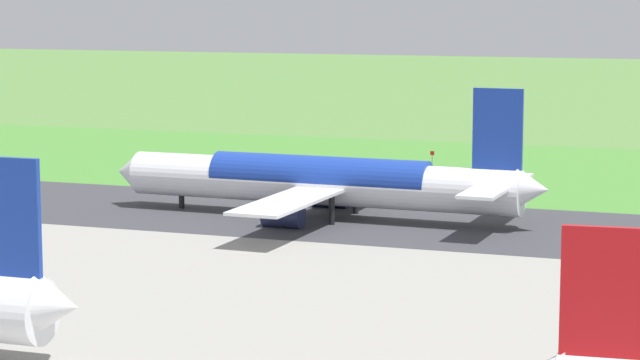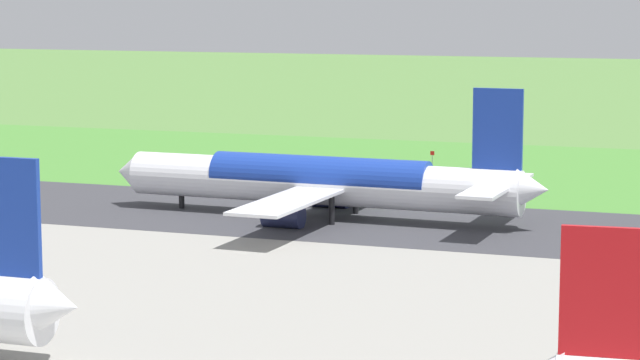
# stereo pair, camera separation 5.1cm
# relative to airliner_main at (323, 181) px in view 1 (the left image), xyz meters

# --- Properties ---
(ground_plane) EXTENTS (800.00, 800.00, 0.00)m
(ground_plane) POSITION_rel_airliner_main_xyz_m (-0.60, -0.01, -4.35)
(ground_plane) COLOR #547F3D
(runway_asphalt) EXTENTS (600.00, 29.56, 0.06)m
(runway_asphalt) POSITION_rel_airliner_main_xyz_m (-0.60, -0.01, -4.32)
(runway_asphalt) COLOR #38383D
(runway_asphalt) RESTS_ON ground
(apron_concrete) EXTENTS (440.00, 110.00, 0.05)m
(apron_concrete) POSITION_rel_airliner_main_xyz_m (-0.60, 62.46, -4.33)
(apron_concrete) COLOR gray
(apron_concrete) RESTS_ON ground
(grass_verge_foreground) EXTENTS (600.00, 80.00, 0.04)m
(grass_verge_foreground) POSITION_rel_airliner_main_xyz_m (-0.60, -41.94, -4.33)
(grass_verge_foreground) COLOR #478534
(grass_verge_foreground) RESTS_ON ground
(airliner_main) EXTENTS (54.06, 44.15, 15.88)m
(airliner_main) POSITION_rel_airliner_main_xyz_m (0.00, 0.00, 0.00)
(airliner_main) COLOR white
(airliner_main) RESTS_ON ground
(no_stopping_sign) EXTENTS (0.60, 0.10, 3.00)m
(no_stopping_sign) POSITION_rel_airliner_main_xyz_m (-1.45, -44.05, -2.59)
(no_stopping_sign) COLOR slate
(no_stopping_sign) RESTS_ON ground
(traffic_cone_orange) EXTENTS (0.40, 0.40, 0.55)m
(traffic_cone_orange) POSITION_rel_airliner_main_xyz_m (4.78, -41.63, -4.08)
(traffic_cone_orange) COLOR orange
(traffic_cone_orange) RESTS_ON ground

